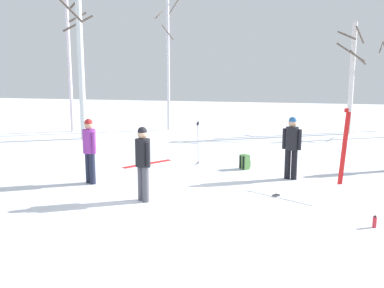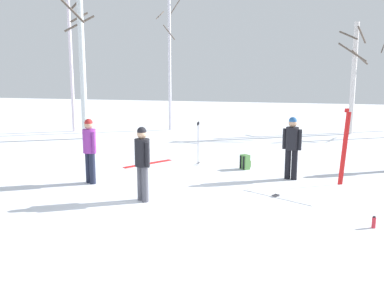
% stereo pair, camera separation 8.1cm
% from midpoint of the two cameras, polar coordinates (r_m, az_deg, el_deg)
% --- Properties ---
extents(ground_plane, '(60.00, 60.00, 0.00)m').
position_cam_midpoint_polar(ground_plane, '(9.15, -0.49, -9.01)').
color(ground_plane, white).
extents(person_0, '(0.51, 0.34, 1.72)m').
position_cam_midpoint_polar(person_0, '(11.82, 13.02, 0.02)').
color(person_0, black).
rests_on(person_0, ground_plane).
extents(person_1, '(0.43, 0.36, 1.72)m').
position_cam_midpoint_polar(person_1, '(9.66, -6.83, -2.02)').
color(person_1, '#4C4C56').
rests_on(person_1, ground_plane).
extents(person_3, '(0.46, 0.34, 1.72)m').
position_cam_midpoint_polar(person_3, '(11.41, -13.77, -0.37)').
color(person_3, '#1E2338').
rests_on(person_3, ground_plane).
extents(ski_pair_planted_0, '(0.24, 0.12, 2.00)m').
position_cam_midpoint_polar(ski_pair_planted_0, '(11.67, 19.53, -0.38)').
color(ski_pair_planted_0, red).
rests_on(ski_pair_planted_0, ground_plane).
extents(ski_pair_lying_0, '(1.19, 1.52, 0.05)m').
position_cam_midpoint_polar(ski_pair_lying_0, '(13.61, -6.15, -2.64)').
color(ski_pair_lying_0, red).
rests_on(ski_pair_lying_0, ground_plane).
extents(ski_pair_lying_1, '(1.71, 1.08, 0.05)m').
position_cam_midpoint_polar(ski_pair_lying_1, '(10.33, 11.18, -6.90)').
color(ski_pair_lying_1, white).
rests_on(ski_pair_lying_1, ground_plane).
extents(ski_poles_0, '(0.07, 0.27, 1.37)m').
position_cam_midpoint_polar(ski_poles_0, '(13.23, 0.59, 0.25)').
color(ski_poles_0, '#B2B2BC').
rests_on(ski_poles_0, ground_plane).
extents(backpack_1, '(0.34, 0.35, 0.44)m').
position_cam_midpoint_polar(backpack_1, '(12.92, 6.90, -2.41)').
color(backpack_1, '#4C7F3F').
rests_on(backpack_1, ground_plane).
extents(water_bottle_0, '(0.08, 0.08, 0.23)m').
position_cam_midpoint_polar(water_bottle_0, '(8.93, 23.02, -9.58)').
color(water_bottle_0, red).
rests_on(water_bottle_0, ground_plane).
extents(birch_tree_0, '(1.43, 1.42, 7.79)m').
position_cam_midpoint_polar(birch_tree_0, '(21.16, -16.32, 12.62)').
color(birch_tree_0, silver).
rests_on(birch_tree_0, ground_plane).
extents(birch_tree_1, '(1.44, 1.64, 7.67)m').
position_cam_midpoint_polar(birch_tree_1, '(18.78, -14.94, 12.85)').
color(birch_tree_1, silver).
rests_on(birch_tree_1, ground_plane).
extents(birch_tree_2, '(1.38, 1.38, 7.63)m').
position_cam_midpoint_polar(birch_tree_2, '(20.91, -3.36, 12.87)').
color(birch_tree_2, silver).
rests_on(birch_tree_2, ground_plane).
extents(birch_tree_3, '(1.35, 0.92, 5.03)m').
position_cam_midpoint_polar(birch_tree_3, '(20.73, 20.50, 8.52)').
color(birch_tree_3, silver).
rests_on(birch_tree_3, ground_plane).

